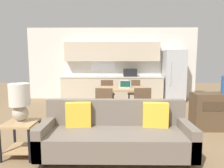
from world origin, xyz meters
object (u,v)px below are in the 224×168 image
object	(u,v)px
couch	(116,135)
dining_chair_far_right	(134,91)
laptop	(125,86)
table_lamp	(20,100)
credenza	(219,111)
dining_chair_near_left	(105,103)
refrigerator	(174,76)
dining_chair_far_left	(107,92)
dining_chair_near_right	(141,102)
dining_table	(122,90)
side_table	(21,133)

from	to	relation	value
couch	dining_chair_far_right	size ratio (longest dim) A/B	2.67
dining_chair_far_right	laptop	xyz separation A→B (m)	(-0.34, -0.81, 0.28)
table_lamp	credenza	bearing A→B (deg)	18.34
credenza	dining_chair_near_left	bearing A→B (deg)	170.79
couch	table_lamp	size ratio (longest dim) A/B	3.79
refrigerator	table_lamp	distance (m)	5.62
dining_chair_far_left	dining_chair_near_right	xyz separation A→B (m)	(0.87, -1.57, 0.00)
refrigerator	dining_table	bearing A→B (deg)	-137.60
dining_chair_near_right	dining_chair_far_left	bearing A→B (deg)	-67.25
dining_table	dining_chair_near_right	xyz separation A→B (m)	(0.43, -0.79, -0.17)
laptop	side_table	bearing A→B (deg)	-113.45
refrigerator	dining_chair_near_right	xyz separation A→B (m)	(-1.53, -2.59, -0.43)
dining_table	credenza	xyz separation A→B (m)	(2.07, -1.25, -0.26)
couch	table_lamp	bearing A→B (deg)	-179.48
dining_chair_far_left	dining_chair_near_right	size ratio (longest dim) A/B	1.00
dining_table	credenza	bearing A→B (deg)	-31.21
dining_table	credenza	world-z (taller)	credenza
dining_table	side_table	bearing A→B (deg)	-123.46
couch	credenza	size ratio (longest dim) A/B	1.96
refrigerator	dining_chair_near_right	bearing A→B (deg)	-120.59
dining_chair_near_left	laptop	xyz separation A→B (m)	(0.52, 0.89, 0.28)
dining_table	dining_chair_near_left	size ratio (longest dim) A/B	1.56
refrigerator	dining_chair_near_left	world-z (taller)	refrigerator
dining_table	credenza	distance (m)	2.43
couch	credenza	distance (m)	2.57
side_table	credenza	world-z (taller)	credenza
refrigerator	dining_chair_near_right	distance (m)	3.04
credenza	laptop	xyz separation A→B (m)	(-1.98, 1.30, 0.38)
refrigerator	dining_chair_far_left	distance (m)	2.64
dining_table	dining_chair_near_left	distance (m)	0.97
dining_table	side_table	xyz separation A→B (m)	(-1.66, -2.52, -0.30)
couch	side_table	size ratio (longest dim) A/B	4.22
dining_chair_far_left	couch	bearing A→B (deg)	-91.38
refrigerator	couch	distance (m)	4.82
refrigerator	laptop	xyz separation A→B (m)	(-1.88, -1.75, -0.15)
couch	dining_chair_near_right	bearing A→B (deg)	69.72
dining_chair_near_left	laptop	world-z (taller)	laptop
dining_table	credenza	size ratio (longest dim) A/B	1.15
couch	side_table	xyz separation A→B (m)	(-1.48, -0.04, 0.03)
dining_chair_far_left	credenza	bearing A→B (deg)	-44.79
table_lamp	dining_chair_far_left	distance (m)	3.52
dining_chair_far_left	laptop	bearing A→B (deg)	-60.29
side_table	laptop	xyz separation A→B (m)	(1.75, 2.56, 0.41)
table_lamp	dining_chair_far_left	xyz separation A→B (m)	(1.24, 3.27, -0.39)
dining_table	laptop	distance (m)	0.15
dining_chair_near_left	couch	bearing A→B (deg)	104.88
side_table	table_lamp	bearing A→B (deg)	101.48
couch	dining_chair_near_left	world-z (taller)	dining_chair_near_left
table_lamp	credenza	xyz separation A→B (m)	(3.74, 1.24, -0.49)
couch	laptop	bearing A→B (deg)	83.75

